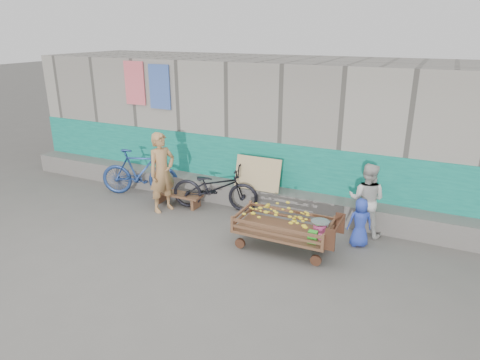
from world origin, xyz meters
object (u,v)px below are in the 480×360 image
at_px(vendor_man, 162,172).
at_px(woman, 366,200).
at_px(bench, 178,196).
at_px(banana_cart, 282,221).
at_px(bicycle_dark, 215,188).
at_px(bicycle_blue, 140,172).
at_px(child, 360,222).

relative_size(vendor_man, woman, 1.21).
bearing_deg(bench, banana_cart, -17.90).
bearing_deg(vendor_man, bicycle_dark, -40.62).
relative_size(vendor_man, bicycle_blue, 0.94).
bearing_deg(vendor_man, banana_cart, -79.82).
bearing_deg(child, bicycle_blue, -30.11).
height_order(woman, bicycle_dark, woman).
height_order(child, bicycle_blue, bicycle_blue).
bearing_deg(bench, bicycle_dark, 11.20).
bearing_deg(child, banana_cart, 4.02).
height_order(banana_cart, child, child).
distance_m(banana_cart, woman, 1.70).
xyz_separation_m(banana_cart, bench, (-2.71, 0.88, -0.32)).
distance_m(woman, child, 0.55).
bearing_deg(woman, bicycle_dark, 5.56).
relative_size(woman, bicycle_blue, 0.77).
relative_size(banana_cart, bench, 1.63).
xyz_separation_m(bench, vendor_man, (-0.12, -0.36, 0.64)).
relative_size(child, bicycle_dark, 0.48).
distance_m(bench, vendor_man, 0.75).
bearing_deg(child, bench, -28.81).
bearing_deg(vendor_man, bench, 1.98).
relative_size(banana_cart, child, 2.03).
xyz_separation_m(vendor_man, bicycle_blue, (-1.02, 0.53, -0.30)).
bearing_deg(bench, vendor_man, -108.51).
xyz_separation_m(child, bicycle_dark, (-3.09, 0.34, 0.04)).
distance_m(vendor_man, child, 4.06).
bearing_deg(banana_cart, bicycle_dark, 151.06).
xyz_separation_m(bicycle_dark, bicycle_blue, (-1.97, 0.00, 0.06)).
xyz_separation_m(bench, child, (3.92, -0.17, 0.24)).
distance_m(banana_cart, bicycle_dark, 2.15).
height_order(banana_cart, woman, woman).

